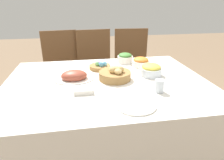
{
  "coord_description": "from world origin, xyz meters",
  "views": [
    {
      "loc": [
        -0.19,
        -1.41,
        1.35
      ],
      "look_at": [
        0.03,
        -0.09,
        0.8
      ],
      "focal_mm": 32.0,
      "sensor_mm": 36.0,
      "label": 1
    }
  ],
  "objects_px": {
    "egg_basket": "(100,66)",
    "dinner_plate": "(136,105)",
    "spoon": "(164,103)",
    "butter_dish": "(84,91)",
    "bread_basket": "(115,74)",
    "ham_platter": "(74,76)",
    "carrot_bowl": "(141,62)",
    "knife": "(159,103)",
    "pineapple_bowl": "(151,70)",
    "fork": "(111,107)",
    "chair_far_right": "(132,67)",
    "chair_far_center": "(96,69)",
    "chair_far_left": "(62,71)",
    "green_salad_bowl": "(125,58)",
    "drinking_cup": "(159,86)"
  },
  "relations": [
    {
      "from": "egg_basket",
      "to": "dinner_plate",
      "type": "xyz_separation_m",
      "value": [
        0.14,
        -0.69,
        -0.02
      ]
    },
    {
      "from": "spoon",
      "to": "butter_dish",
      "type": "bearing_deg",
      "value": 158.19
    },
    {
      "from": "bread_basket",
      "to": "spoon",
      "type": "height_order",
      "value": "bread_basket"
    },
    {
      "from": "spoon",
      "to": "ham_platter",
      "type": "bearing_deg",
      "value": 142.04
    },
    {
      "from": "carrot_bowl",
      "to": "knife",
      "type": "bearing_deg",
      "value": -97.76
    },
    {
      "from": "spoon",
      "to": "pineapple_bowl",
      "type": "bearing_deg",
      "value": 83.24
    },
    {
      "from": "ham_platter",
      "to": "butter_dish",
      "type": "relative_size",
      "value": 2.4
    },
    {
      "from": "bread_basket",
      "to": "fork",
      "type": "relative_size",
      "value": 1.37
    },
    {
      "from": "chair_far_right",
      "to": "ham_platter",
      "type": "xyz_separation_m",
      "value": [
        -0.7,
        -0.87,
        0.26
      ]
    },
    {
      "from": "carrot_bowl",
      "to": "knife",
      "type": "relative_size",
      "value": 0.89
    },
    {
      "from": "chair_far_center",
      "to": "knife",
      "type": "height_order",
      "value": "chair_far_center"
    },
    {
      "from": "egg_basket",
      "to": "knife",
      "type": "relative_size",
      "value": 1.03
    },
    {
      "from": "chair_far_left",
      "to": "bread_basket",
      "type": "bearing_deg",
      "value": -68.74
    },
    {
      "from": "fork",
      "to": "knife",
      "type": "height_order",
      "value": "same"
    },
    {
      "from": "chair_far_center",
      "to": "green_salad_bowl",
      "type": "height_order",
      "value": "chair_far_center"
    },
    {
      "from": "fork",
      "to": "drinking_cup",
      "type": "bearing_deg",
      "value": 20.7
    },
    {
      "from": "egg_basket",
      "to": "drinking_cup",
      "type": "distance_m",
      "value": 0.63
    },
    {
      "from": "chair_far_right",
      "to": "bread_basket",
      "type": "distance_m",
      "value": 1.03
    },
    {
      "from": "pineapple_bowl",
      "to": "fork",
      "type": "distance_m",
      "value": 0.62
    },
    {
      "from": "chair_far_right",
      "to": "spoon",
      "type": "relative_size",
      "value": 5.45
    },
    {
      "from": "green_salad_bowl",
      "to": "dinner_plate",
      "type": "relative_size",
      "value": 0.61
    },
    {
      "from": "spoon",
      "to": "drinking_cup",
      "type": "relative_size",
      "value": 2.06
    },
    {
      "from": "chair_far_center",
      "to": "fork",
      "type": "distance_m",
      "value": 1.36
    },
    {
      "from": "green_salad_bowl",
      "to": "butter_dish",
      "type": "xyz_separation_m",
      "value": [
        -0.43,
        -0.61,
        -0.03
      ]
    },
    {
      "from": "chair_far_center",
      "to": "chair_far_left",
      "type": "relative_size",
      "value": 1.0
    },
    {
      "from": "pineapple_bowl",
      "to": "fork",
      "type": "height_order",
      "value": "pineapple_bowl"
    },
    {
      "from": "ham_platter",
      "to": "dinner_plate",
      "type": "bearing_deg",
      "value": -52.21
    },
    {
      "from": "chair_far_left",
      "to": "chair_far_right",
      "type": "distance_m",
      "value": 0.87
    },
    {
      "from": "ham_platter",
      "to": "carrot_bowl",
      "type": "relative_size",
      "value": 1.9
    },
    {
      "from": "chair_far_left",
      "to": "fork",
      "type": "xyz_separation_m",
      "value": [
        0.39,
        -1.34,
        0.23
      ]
    },
    {
      "from": "knife",
      "to": "bread_basket",
      "type": "bearing_deg",
      "value": 112.08
    },
    {
      "from": "chair_far_left",
      "to": "green_salad_bowl",
      "type": "height_order",
      "value": "chair_far_left"
    },
    {
      "from": "bread_basket",
      "to": "chair_far_left",
      "type": "bearing_deg",
      "value": 117.8
    },
    {
      "from": "dinner_plate",
      "to": "egg_basket",
      "type": "bearing_deg",
      "value": 101.45
    },
    {
      "from": "chair_far_right",
      "to": "egg_basket",
      "type": "xyz_separation_m",
      "value": [
        -0.48,
        -0.66,
        0.25
      ]
    },
    {
      "from": "chair_far_left",
      "to": "chair_far_center",
      "type": "bearing_deg",
      "value": -6.51
    },
    {
      "from": "bread_basket",
      "to": "egg_basket",
      "type": "xyz_separation_m",
      "value": [
        -0.09,
        0.26,
        -0.02
      ]
    },
    {
      "from": "carrot_bowl",
      "to": "butter_dish",
      "type": "height_order",
      "value": "carrot_bowl"
    },
    {
      "from": "ham_platter",
      "to": "green_salad_bowl",
      "type": "xyz_separation_m",
      "value": [
        0.49,
        0.36,
        0.02
      ]
    },
    {
      "from": "carrot_bowl",
      "to": "drinking_cup",
      "type": "bearing_deg",
      "value": -93.85
    },
    {
      "from": "bread_basket",
      "to": "butter_dish",
      "type": "bearing_deg",
      "value": -141.22
    },
    {
      "from": "bread_basket",
      "to": "spoon",
      "type": "distance_m",
      "value": 0.48
    },
    {
      "from": "bread_basket",
      "to": "green_salad_bowl",
      "type": "distance_m",
      "value": 0.45
    },
    {
      "from": "green_salad_bowl",
      "to": "pineapple_bowl",
      "type": "height_order",
      "value": "pineapple_bowl"
    },
    {
      "from": "spoon",
      "to": "dinner_plate",
      "type": "bearing_deg",
      "value": -177.08
    },
    {
      "from": "chair_far_right",
      "to": "pineapple_bowl",
      "type": "relative_size",
      "value": 5.48
    },
    {
      "from": "bread_basket",
      "to": "knife",
      "type": "height_order",
      "value": "bread_basket"
    },
    {
      "from": "chair_far_center",
      "to": "dinner_plate",
      "type": "bearing_deg",
      "value": -89.85
    },
    {
      "from": "fork",
      "to": "chair_far_left",
      "type": "bearing_deg",
      "value": 103.11
    },
    {
      "from": "chair_far_right",
      "to": "chair_far_left",
      "type": "bearing_deg",
      "value": -176.27
    }
  ]
}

